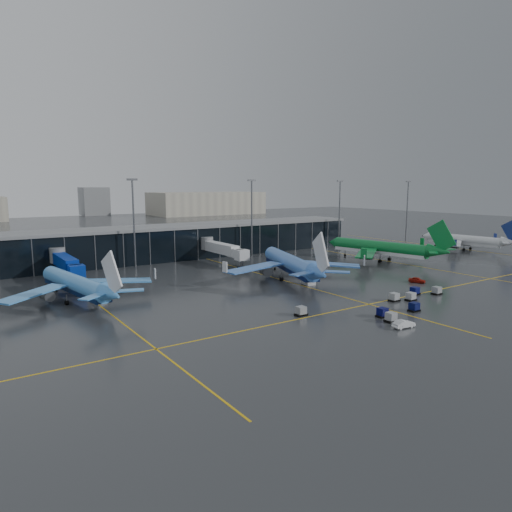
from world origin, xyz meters
TOP-DOWN VIEW (x-y plane):
  - ground at (0.00, 0.00)m, footprint 600.00×600.00m
  - terminal_pier at (0.00, 62.00)m, footprint 142.00×17.00m
  - jet_bridges at (-35.00, 42.99)m, footprint 94.00×27.50m
  - flood_masts at (5.00, 50.00)m, footprint 203.00×0.50m
  - distant_hangars at (49.94, 270.08)m, footprint 260.00×71.00m
  - taxi_lines at (10.00, 10.61)m, footprint 220.00×120.00m
  - airliner_arkefly at (-37.98, 20.85)m, footprint 38.58×42.42m
  - airliner_klm_near at (12.46, 13.67)m, footprint 49.29×52.53m
  - airliner_aer_lingus at (53.27, 20.03)m, footprint 45.29×49.45m
  - airliner_ba at (99.08, 19.94)m, footprint 35.67×39.78m
  - baggage_carts at (13.09, -18.90)m, footprint 37.31×13.35m
  - mobile_airstair at (12.14, 6.04)m, footprint 2.71×3.53m
  - service_van_red at (35.38, -7.50)m, footprint 3.08×4.28m
  - service_van_white at (3.15, -28.76)m, footprint 4.27×1.91m

SIDE VIEW (x-z plane):
  - ground at x=0.00m, z-range 0.00..0.00m
  - taxi_lines at x=10.00m, z-range 0.00..0.02m
  - service_van_red at x=35.38m, z-range 0.00..1.35m
  - service_van_white at x=3.15m, z-range 0.00..1.36m
  - baggage_carts at x=13.09m, z-range -0.09..1.61m
  - mobile_airstair at x=12.14m, z-range -0.95..2.49m
  - jet_bridges at x=-35.00m, z-range 0.95..8.15m
  - terminal_pier at x=0.00m, z-range 0.07..10.77m
  - airliner_ba at x=99.08m, z-range 0.00..11.40m
  - airliner_arkefly at x=-37.98m, z-range 0.00..11.60m
  - airliner_klm_near at x=12.46m, z-range 0.00..13.12m
  - airliner_aer_lingus at x=53.27m, z-range 0.00..13.23m
  - distant_hangars at x=49.94m, z-range -2.21..19.79m
  - flood_masts at x=5.00m, z-range 1.06..26.56m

